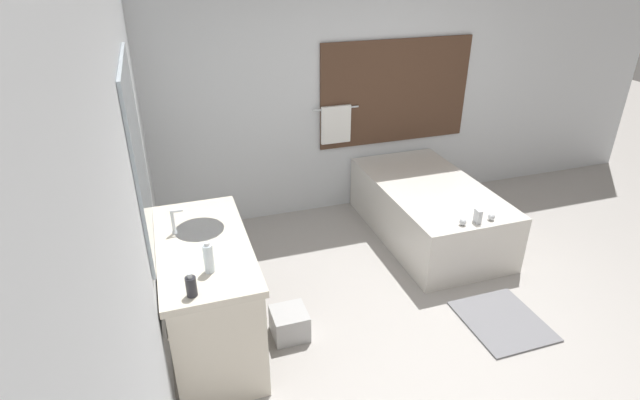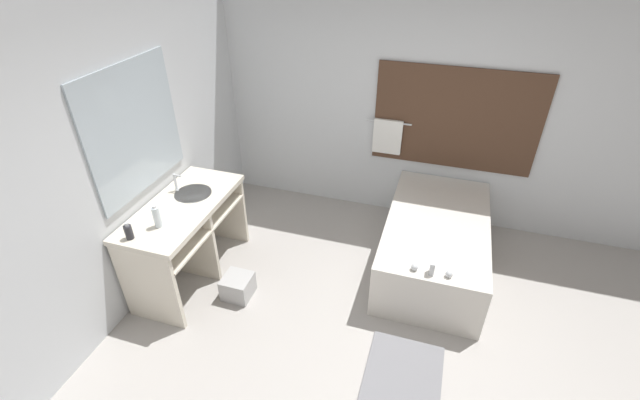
{
  "view_description": "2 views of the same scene",
  "coord_description": "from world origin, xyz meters",
  "px_view_note": "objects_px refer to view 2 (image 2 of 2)",
  "views": [
    {
      "loc": [
        -2.03,
        -2.54,
        2.65
      ],
      "look_at": [
        -0.89,
        0.9,
        0.8
      ],
      "focal_mm": 28.0,
      "sensor_mm": 36.0,
      "label": 1
    },
    {
      "loc": [
        0.29,
        -2.26,
        3.02
      ],
      "look_at": [
        -0.73,
        1.0,
        0.77
      ],
      "focal_mm": 24.0,
      "sensor_mm": 36.0,
      "label": 2
    }
  ],
  "objects_px": {
    "waste_bin": "(238,286)",
    "bathtub": "(435,240)",
    "soap_dispenser": "(129,232)",
    "water_bottle_1": "(157,217)"
  },
  "relations": [
    {
      "from": "water_bottle_1",
      "to": "waste_bin",
      "type": "xyz_separation_m",
      "value": [
        0.54,
        0.21,
        -0.83
      ]
    },
    {
      "from": "soap_dispenser",
      "to": "waste_bin",
      "type": "relative_size",
      "value": 0.59
    },
    {
      "from": "soap_dispenser",
      "to": "waste_bin",
      "type": "bearing_deg",
      "value": 31.76
    },
    {
      "from": "bathtub",
      "to": "water_bottle_1",
      "type": "xyz_separation_m",
      "value": [
        -2.26,
        -1.21,
        0.64
      ]
    },
    {
      "from": "bathtub",
      "to": "water_bottle_1",
      "type": "bearing_deg",
      "value": -151.79
    },
    {
      "from": "bathtub",
      "to": "waste_bin",
      "type": "distance_m",
      "value": 2.0
    },
    {
      "from": "water_bottle_1",
      "to": "waste_bin",
      "type": "relative_size",
      "value": 0.8
    },
    {
      "from": "water_bottle_1",
      "to": "soap_dispenser",
      "type": "height_order",
      "value": "water_bottle_1"
    },
    {
      "from": "waste_bin",
      "to": "bathtub",
      "type": "bearing_deg",
      "value": 30.39
    },
    {
      "from": "water_bottle_1",
      "to": "waste_bin",
      "type": "height_order",
      "value": "water_bottle_1"
    }
  ]
}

